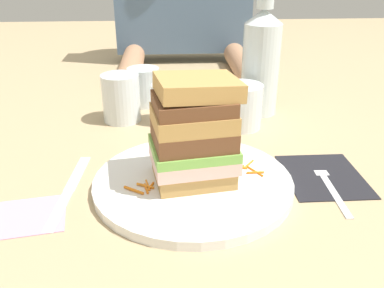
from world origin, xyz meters
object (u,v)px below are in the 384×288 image
fork (328,181)px  knife (68,191)px  napkin_dark (323,175)px  empty_tumbler_0 (144,87)px  main_plate (193,182)px  water_bottle (261,60)px  empty_tumbler_2 (121,98)px  juice_glass (241,107)px  empty_tumbler_1 (168,104)px  sandwich (194,132)px  napkin_pink (31,216)px

fork → knife: fork is taller
napkin_dark → knife: 0.38m
knife → empty_tumbler_0: bearing=75.2°
main_plate → water_bottle: water_bottle is taller
empty_tumbler_2 → main_plate: bearing=-64.7°
napkin_dark → water_bottle: size_ratio=0.55×
juice_glass → main_plate: bearing=-115.9°
knife → empty_tumbler_1: empty_tumbler_1 is taller
napkin_dark → juice_glass: juice_glass is taller
sandwich → napkin_dark: sandwich is taller
sandwich → empty_tumbler_1: sandwich is taller
main_plate → empty_tumbler_1: (-0.03, 0.25, 0.03)m
empty_tumbler_1 → juice_glass: bearing=-13.0°
fork → juice_glass: 0.24m
sandwich → napkin_dark: size_ratio=1.10×
sandwich → napkin_dark: (0.20, 0.02, -0.08)m
knife → juice_glass: 0.36m
fork → juice_glass: bearing=112.8°
sandwich → water_bottle: (0.15, 0.29, 0.02)m
fork → water_bottle: bearing=98.3°
sandwich → napkin_pink: size_ratio=1.73×
sandwich → fork: bearing=-2.1°
sandwich → water_bottle: bearing=62.0°
knife → main_plate: bearing=1.7°
napkin_dark → empty_tumbler_2: (-0.32, 0.25, 0.05)m
napkin_dark → empty_tumbler_1: bearing=135.1°
main_plate → napkin_pink: main_plate is taller
water_bottle → empty_tumbler_2: size_ratio=2.67×
main_plate → water_bottle: 0.34m
napkin_dark → knife: (-0.38, -0.02, 0.00)m
napkin_dark → fork: bearing=-92.0°
main_plate → empty_tumbler_0: 0.36m
knife → empty_tumbler_2: (0.05, 0.27, 0.05)m
main_plate → napkin_dark: (0.20, 0.02, -0.01)m
fork → water_bottle: (-0.04, 0.30, 0.11)m
knife → water_bottle: bearing=41.6°
main_plate → empty_tumbler_1: bearing=97.6°
sandwich → napkin_dark: 0.22m
water_bottle → empty_tumbler_0: 0.26m
napkin_dark → napkin_pink: (-0.41, -0.08, -0.00)m
sandwich → empty_tumbler_1: bearing=97.8°
fork → juice_glass: size_ratio=1.99×
juice_glass → fork: bearing=-67.2°
sandwich → empty_tumbler_2: 0.29m
napkin_dark → empty_tumbler_0: empty_tumbler_0 is taller
main_plate → juice_glass: juice_glass is taller
main_plate → empty_tumbler_0: (-0.08, 0.35, 0.03)m
main_plate → juice_glass: bearing=64.1°
fork → empty_tumbler_2: 0.42m
napkin_dark → main_plate: bearing=-175.4°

